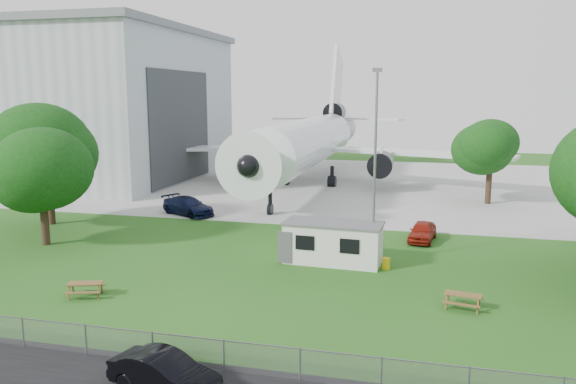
% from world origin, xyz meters
% --- Properties ---
extents(ground, '(160.00, 160.00, 0.00)m').
position_xyz_m(ground, '(0.00, 0.00, 0.00)').
color(ground, '#336B21').
extents(concrete_apron, '(120.00, 46.00, 0.03)m').
position_xyz_m(concrete_apron, '(0.00, 38.00, 0.01)').
color(concrete_apron, '#B7B7B2').
rests_on(concrete_apron, ground).
extents(hangar, '(43.00, 31.00, 18.55)m').
position_xyz_m(hangar, '(-37.97, 36.00, 9.41)').
color(hangar, '#B2B7BC').
rests_on(hangar, ground).
extents(airliner, '(46.36, 47.73, 17.69)m').
position_xyz_m(airliner, '(-2.00, 35.86, 5.27)').
color(airliner, white).
rests_on(airliner, ground).
extents(site_cabin, '(6.82, 3.03, 2.62)m').
position_xyz_m(site_cabin, '(5.76, 5.60, 1.31)').
color(site_cabin, silver).
rests_on(site_cabin, ground).
extents(picnic_west, '(2.19, 2.00, 0.76)m').
position_xyz_m(picnic_west, '(-5.97, -3.56, 0.00)').
color(picnic_west, brown).
rests_on(picnic_west, ground).
extents(picnic_east, '(2.06, 1.82, 0.76)m').
position_xyz_m(picnic_east, '(13.33, -0.52, 0.00)').
color(picnic_east, brown).
rests_on(picnic_east, ground).
extents(fence, '(58.00, 0.04, 1.30)m').
position_xyz_m(fence, '(0.00, -9.50, 0.00)').
color(fence, gray).
rests_on(fence, ground).
extents(lamp_mast, '(0.16, 0.16, 12.00)m').
position_xyz_m(lamp_mast, '(8.20, 6.20, 6.00)').
color(lamp_mast, slate).
rests_on(lamp_mast, ground).
extents(tree_west_big, '(8.24, 8.24, 10.03)m').
position_xyz_m(tree_west_big, '(-18.49, 10.68, 5.90)').
color(tree_west_big, '#382619').
rests_on(tree_west_big, ground).
extents(tree_west_small, '(7.09, 7.09, 8.66)m').
position_xyz_m(tree_west_small, '(-14.78, 4.98, 5.11)').
color(tree_west_small, '#382619').
rests_on(tree_west_small, ground).
extents(tree_far_apron, '(6.87, 6.87, 9.09)m').
position_xyz_m(tree_far_apron, '(17.27, 28.30, 5.65)').
color(tree_far_apron, '#382619').
rests_on(tree_far_apron, ground).
extents(car_centre_sedan, '(4.52, 2.54, 1.41)m').
position_xyz_m(car_centre_sedan, '(2.46, -11.43, 0.71)').
color(car_centre_sedan, black).
rests_on(car_centre_sedan, ground).
extents(car_ne_hatch, '(2.25, 4.33, 1.41)m').
position_xyz_m(car_ne_hatch, '(11.22, 12.41, 0.70)').
color(car_ne_hatch, maroon).
rests_on(car_ne_hatch, ground).
extents(car_apron_van, '(5.84, 4.49, 1.58)m').
position_xyz_m(car_apron_van, '(-9.02, 16.61, 0.79)').
color(car_apron_van, black).
rests_on(car_apron_van, ground).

